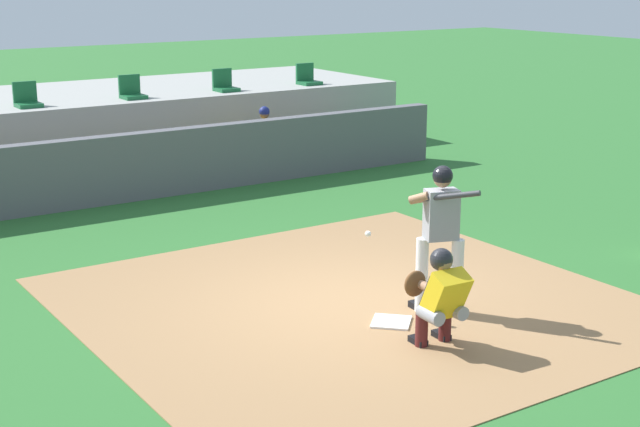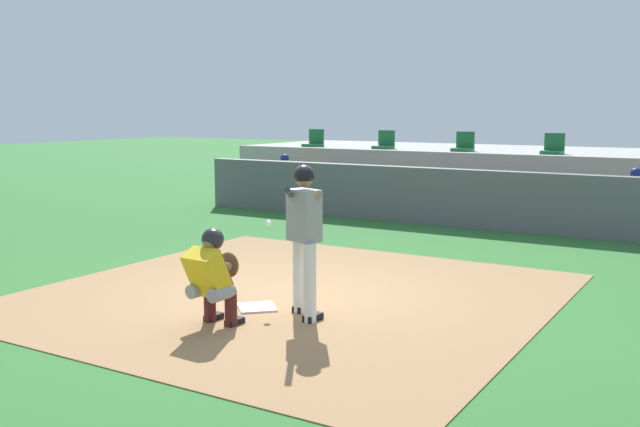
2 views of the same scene
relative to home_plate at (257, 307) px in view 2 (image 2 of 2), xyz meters
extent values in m
plane|color=#2D6B2D|center=(0.00, 0.80, -0.02)|extent=(80.00, 80.00, 0.00)
cube|color=#9E754C|center=(0.00, 0.80, -0.02)|extent=(6.40, 6.40, 0.01)
cube|color=white|center=(0.00, 0.00, 0.00)|extent=(0.62, 0.62, 0.02)
cylinder|color=silver|center=(0.54, 0.12, 0.44)|extent=(0.15, 0.15, 0.92)
cylinder|color=silver|center=(0.86, -0.15, 0.44)|extent=(0.15, 0.15, 0.92)
cube|color=gray|center=(0.70, -0.02, 1.20)|extent=(0.44, 0.35, 0.60)
sphere|color=#996B4C|center=(0.70, -0.02, 1.63)|extent=(0.21, 0.21, 0.21)
sphere|color=black|center=(0.70, -0.02, 1.66)|extent=(0.24, 0.24, 0.24)
cylinder|color=#996B4C|center=(0.45, 0.10, 1.41)|extent=(0.21, 0.27, 0.17)
cylinder|color=#996B4C|center=(0.65, 0.08, 1.41)|extent=(0.56, 0.32, 0.18)
cylinder|color=#333338|center=(0.60, -0.17, 1.45)|extent=(0.48, 0.77, 0.24)
cube|color=black|center=(0.55, 0.18, 0.02)|extent=(0.14, 0.27, 0.09)
cube|color=black|center=(0.86, -0.09, 0.02)|extent=(0.14, 0.27, 0.09)
cylinder|color=gray|center=(-0.15, -0.87, 0.40)|extent=(0.18, 0.33, 0.16)
cylinder|color=#4C1919|center=(-0.14, -0.72, 0.19)|extent=(0.14, 0.14, 0.42)
cube|color=black|center=(-0.14, -0.66, 0.02)|extent=(0.12, 0.25, 0.08)
cylinder|color=gray|center=(0.17, -0.89, 0.40)|extent=(0.18, 0.33, 0.16)
cylinder|color=#4C1919|center=(0.18, -0.74, 0.19)|extent=(0.14, 0.14, 0.42)
cube|color=black|center=(0.18, -0.68, 0.02)|extent=(0.12, 0.25, 0.08)
cube|color=gold|center=(0.01, -0.93, 0.62)|extent=(0.43, 0.46, 0.57)
cube|color=#2D2D33|center=(0.01, -0.81, 0.62)|extent=(0.39, 0.27, 0.45)
sphere|color=#996B4C|center=(0.01, -0.85, 0.96)|extent=(0.21, 0.21, 0.21)
sphere|color=#232328|center=(0.01, -0.83, 0.98)|extent=(0.25, 0.25, 0.25)
cylinder|color=#996B4C|center=(-0.02, -0.70, 0.62)|extent=(0.13, 0.46, 0.10)
ellipsoid|color=brown|center=(-0.05, -0.47, 0.62)|extent=(0.29, 0.14, 0.30)
sphere|color=white|center=(-0.08, 0.37, 0.99)|extent=(0.07, 0.07, 0.07)
cube|color=#59595E|center=(0.00, 7.30, 0.58)|extent=(13.00, 0.30, 1.20)
cube|color=olive|center=(0.00, 8.30, 0.20)|extent=(11.80, 0.44, 0.45)
cylinder|color=#939399|center=(-5.26, 8.05, 0.47)|extent=(0.15, 0.40, 0.15)
cylinder|color=#939399|center=(-5.26, 7.85, 0.20)|extent=(0.13, 0.13, 0.45)
cube|color=maroon|center=(-5.26, 7.80, 0.02)|extent=(0.11, 0.24, 0.08)
cylinder|color=#939399|center=(-5.00, 8.05, 0.47)|extent=(0.15, 0.40, 0.15)
cylinder|color=#939399|center=(-5.00, 7.85, 0.20)|extent=(0.13, 0.13, 0.45)
cube|color=maroon|center=(-5.00, 7.80, 0.02)|extent=(0.11, 0.24, 0.08)
cube|color=gold|center=(-5.13, 8.27, 0.74)|extent=(0.36, 0.22, 0.54)
sphere|color=beige|center=(-5.13, 8.27, 1.13)|extent=(0.20, 0.20, 0.20)
sphere|color=navy|center=(-5.13, 8.27, 1.17)|extent=(0.22, 0.22, 0.22)
cylinder|color=beige|center=(-5.33, 8.13, 0.63)|extent=(0.09, 0.41, 0.22)
cylinder|color=beige|center=(-4.93, 8.13, 0.63)|extent=(0.09, 0.41, 0.22)
cylinder|color=#939399|center=(3.01, 8.05, 0.47)|extent=(0.15, 0.40, 0.15)
cylinder|color=#939399|center=(3.01, 7.85, 0.20)|extent=(0.13, 0.13, 0.45)
cube|color=maroon|center=(3.01, 7.80, 0.02)|extent=(0.11, 0.24, 0.08)
cylinder|color=#939399|center=(3.27, 8.05, 0.47)|extent=(0.15, 0.40, 0.15)
cylinder|color=#939399|center=(3.27, 7.85, 0.20)|extent=(0.13, 0.13, 0.45)
cube|color=maroon|center=(3.27, 7.80, 0.02)|extent=(0.11, 0.24, 0.08)
cube|color=gold|center=(3.14, 8.27, 0.74)|extent=(0.36, 0.22, 0.54)
sphere|color=brown|center=(3.14, 8.27, 1.13)|extent=(0.20, 0.20, 0.20)
sphere|color=navy|center=(3.14, 8.27, 1.17)|extent=(0.22, 0.22, 0.22)
cylinder|color=brown|center=(2.94, 8.13, 0.63)|extent=(0.09, 0.41, 0.22)
cube|color=#9E9E99|center=(0.00, 11.70, 0.68)|extent=(15.00, 4.40, 1.40)
cube|color=#196033|center=(-5.42, 10.10, 1.42)|extent=(0.46, 0.46, 0.08)
cube|color=#196033|center=(-5.42, 10.30, 1.66)|extent=(0.46, 0.06, 0.40)
cube|color=#196033|center=(-3.25, 10.10, 1.42)|extent=(0.46, 0.46, 0.08)
cube|color=#196033|center=(-3.25, 10.30, 1.66)|extent=(0.46, 0.06, 0.40)
cube|color=#196033|center=(-1.08, 10.10, 1.42)|extent=(0.46, 0.46, 0.08)
cube|color=#196033|center=(-1.08, 10.30, 1.66)|extent=(0.46, 0.06, 0.40)
cube|color=#196033|center=(1.08, 10.10, 1.42)|extent=(0.46, 0.46, 0.08)
cube|color=#196033|center=(1.08, 10.30, 1.66)|extent=(0.46, 0.06, 0.40)
camera|label=1|loc=(-6.29, -7.96, 3.99)|focal=52.06mm
camera|label=2|loc=(5.09, -6.94, 2.41)|focal=40.47mm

